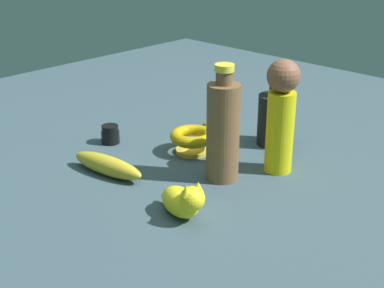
{
  "coord_description": "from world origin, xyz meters",
  "views": [
    {
      "loc": [
        0.81,
        -0.84,
        0.54
      ],
      "look_at": [
        0.0,
        0.0,
        0.05
      ],
      "focal_mm": 50.93,
      "sensor_mm": 36.0,
      "label": 1
    }
  ],
  "objects_px": {
    "bowl": "(193,139)",
    "bottle_short": "(275,118)",
    "nail_polish_jar": "(110,134)",
    "cat_figurine": "(183,200)",
    "banana": "(107,165)",
    "person_figure_adult": "(281,113)",
    "bangle": "(219,124)",
    "bottle_tall": "(223,130)"
  },
  "relations": [
    {
      "from": "bowl",
      "to": "bangle",
      "type": "distance_m",
      "value": 0.19
    },
    {
      "from": "banana",
      "to": "bangle",
      "type": "relative_size",
      "value": 2.38
    },
    {
      "from": "bowl",
      "to": "nail_polish_jar",
      "type": "bearing_deg",
      "value": -152.39
    },
    {
      "from": "bottle_short",
      "to": "nail_polish_jar",
      "type": "relative_size",
      "value": 3.69
    },
    {
      "from": "bottle_tall",
      "to": "bottle_short",
      "type": "height_order",
      "value": "bottle_tall"
    },
    {
      "from": "bottle_short",
      "to": "person_figure_adult",
      "type": "bearing_deg",
      "value": -50.9
    },
    {
      "from": "banana",
      "to": "bowl",
      "type": "bearing_deg",
      "value": 68.34
    },
    {
      "from": "bottle_tall",
      "to": "nail_polish_jar",
      "type": "bearing_deg",
      "value": -172.58
    },
    {
      "from": "nail_polish_jar",
      "to": "cat_figurine",
      "type": "bearing_deg",
      "value": -18.89
    },
    {
      "from": "banana",
      "to": "nail_polish_jar",
      "type": "height_order",
      "value": "nail_polish_jar"
    },
    {
      "from": "bottle_short",
      "to": "bangle",
      "type": "bearing_deg",
      "value": -178.16
    },
    {
      "from": "person_figure_adult",
      "to": "cat_figurine",
      "type": "xyz_separation_m",
      "value": [
        -0.01,
        -0.3,
        -0.1
      ]
    },
    {
      "from": "nail_polish_jar",
      "to": "banana",
      "type": "bearing_deg",
      "value": -40.22
    },
    {
      "from": "banana",
      "to": "bangle",
      "type": "distance_m",
      "value": 0.4
    },
    {
      "from": "person_figure_adult",
      "to": "bowl",
      "type": "bearing_deg",
      "value": -163.77
    },
    {
      "from": "banana",
      "to": "bangle",
      "type": "height_order",
      "value": "banana"
    },
    {
      "from": "banana",
      "to": "bangle",
      "type": "bearing_deg",
      "value": 83.9
    },
    {
      "from": "bowl",
      "to": "bottle_short",
      "type": "height_order",
      "value": "bottle_short"
    },
    {
      "from": "bottle_tall",
      "to": "nail_polish_jar",
      "type": "relative_size",
      "value": 5.47
    },
    {
      "from": "bottle_tall",
      "to": "cat_figurine",
      "type": "relative_size",
      "value": 1.99
    },
    {
      "from": "bottle_tall",
      "to": "bangle",
      "type": "relative_size",
      "value": 3.13
    },
    {
      "from": "banana",
      "to": "nail_polish_jar",
      "type": "distance_m",
      "value": 0.19
    },
    {
      "from": "bottle_short",
      "to": "cat_figurine",
      "type": "distance_m",
      "value": 0.43
    },
    {
      "from": "banana",
      "to": "person_figure_adult",
      "type": "height_order",
      "value": "person_figure_adult"
    },
    {
      "from": "nail_polish_jar",
      "to": "bangle",
      "type": "distance_m",
      "value": 0.31
    },
    {
      "from": "banana",
      "to": "person_figure_adult",
      "type": "bearing_deg",
      "value": 38.65
    },
    {
      "from": "nail_polish_jar",
      "to": "bangle",
      "type": "xyz_separation_m",
      "value": [
        0.13,
        0.28,
        -0.02
      ]
    },
    {
      "from": "bottle_tall",
      "to": "nail_polish_jar",
      "type": "height_order",
      "value": "bottle_tall"
    },
    {
      "from": "nail_polish_jar",
      "to": "bottle_tall",
      "type": "bearing_deg",
      "value": 7.42
    },
    {
      "from": "bowl",
      "to": "person_figure_adult",
      "type": "xyz_separation_m",
      "value": [
        0.21,
        0.06,
        0.1
      ]
    },
    {
      "from": "banana",
      "to": "cat_figurine",
      "type": "xyz_separation_m",
      "value": [
        0.25,
        -0.02,
        0.01
      ]
    },
    {
      "from": "banana",
      "to": "cat_figurine",
      "type": "bearing_deg",
      "value": -12.01
    },
    {
      "from": "nail_polish_jar",
      "to": "cat_figurine",
      "type": "relative_size",
      "value": 0.36
    },
    {
      "from": "bottle_short",
      "to": "bangle",
      "type": "height_order",
      "value": "bottle_short"
    },
    {
      "from": "person_figure_adult",
      "to": "nail_polish_jar",
      "type": "xyz_separation_m",
      "value": [
        -0.4,
        -0.16,
        -0.12
      ]
    },
    {
      "from": "banana",
      "to": "bottle_short",
      "type": "distance_m",
      "value": 0.44
    },
    {
      "from": "cat_figurine",
      "to": "bottle_short",
      "type": "bearing_deg",
      "value": 102.32
    },
    {
      "from": "banana",
      "to": "bowl",
      "type": "relative_size",
      "value": 1.77
    },
    {
      "from": "bangle",
      "to": "person_figure_adult",
      "type": "bearing_deg",
      "value": -22.73
    },
    {
      "from": "banana",
      "to": "cat_figurine",
      "type": "distance_m",
      "value": 0.26
    },
    {
      "from": "banana",
      "to": "cat_figurine",
      "type": "height_order",
      "value": "cat_figurine"
    },
    {
      "from": "person_figure_adult",
      "to": "bangle",
      "type": "relative_size",
      "value": 3.14
    }
  ]
}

